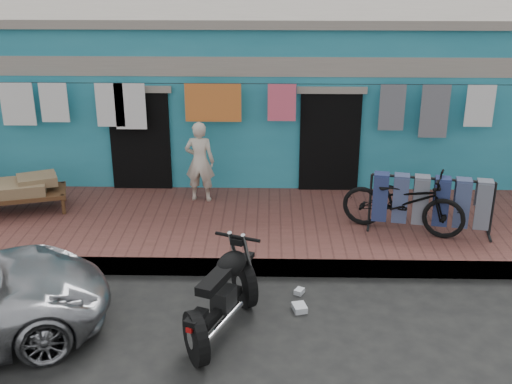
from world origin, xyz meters
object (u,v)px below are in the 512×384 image
Objects in this scene: seated_person at (200,162)px; jeans_rack at (430,203)px; bicycle at (404,195)px; motorcycle at (222,292)px; charpoy at (16,196)px.

jeans_rack is (3.81, -1.25, -0.25)m from seated_person.
bicycle is at bearing 164.83° from seated_person.
charpoy is at bearing 161.27° from motorcycle.
jeans_rack is (3.15, 2.57, 0.16)m from motorcycle.
seated_person is 0.79× the size of motorcycle.
bicycle is (3.38, -1.26, -0.10)m from seated_person.
motorcycle reaches higher than charpoy.
bicycle is at bearing -5.61° from charpoy.
seated_person is 0.72× the size of jeans_rack.
bicycle is 6.53m from charpoy.
seated_person is at bearing 121.37° from motorcycle.
bicycle is 0.95× the size of jeans_rack.
seated_person is at bearing 11.33° from charpoy.
seated_person is 3.90m from motorcycle.
jeans_rack is at bearing 167.14° from seated_person.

